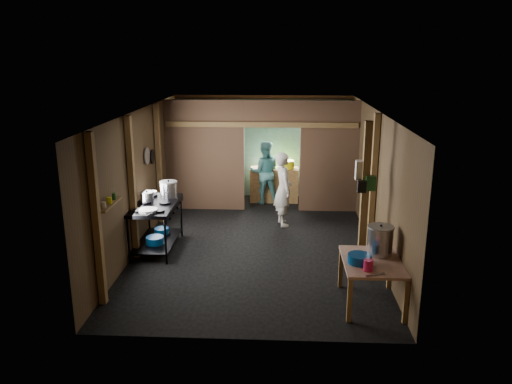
# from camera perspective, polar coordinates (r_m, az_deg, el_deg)

# --- Properties ---
(floor) EXTENTS (4.50, 7.00, 0.00)m
(floor) POSITION_cam_1_polar(r_m,az_deg,el_deg) (10.07, 0.06, -5.73)
(floor) COLOR black
(floor) RESTS_ON ground
(ceiling) EXTENTS (4.50, 7.00, 0.00)m
(ceiling) POSITION_cam_1_polar(r_m,az_deg,el_deg) (9.44, 0.06, 9.13)
(ceiling) COLOR black
(ceiling) RESTS_ON ground
(wall_back) EXTENTS (4.50, 0.00, 2.60)m
(wall_back) POSITION_cam_1_polar(r_m,az_deg,el_deg) (13.09, 0.83, 5.18)
(wall_back) COLOR #463722
(wall_back) RESTS_ON ground
(wall_front) EXTENTS (4.50, 0.00, 2.60)m
(wall_front) POSITION_cam_1_polar(r_m,az_deg,el_deg) (6.34, -1.54, -6.25)
(wall_front) COLOR #463722
(wall_front) RESTS_ON ground
(wall_left) EXTENTS (0.00, 7.00, 2.60)m
(wall_left) POSITION_cam_1_polar(r_m,az_deg,el_deg) (10.04, -12.88, 1.58)
(wall_left) COLOR #463722
(wall_left) RESTS_ON ground
(wall_right) EXTENTS (0.00, 7.00, 2.60)m
(wall_right) POSITION_cam_1_polar(r_m,az_deg,el_deg) (9.83, 13.28, 1.26)
(wall_right) COLOR #463722
(wall_right) RESTS_ON ground
(partition_left) EXTENTS (1.85, 0.10, 2.60)m
(partition_left) POSITION_cam_1_polar(r_m,az_deg,el_deg) (11.95, -5.78, 4.10)
(partition_left) COLOR brown
(partition_left) RESTS_ON floor
(partition_right) EXTENTS (1.35, 0.10, 2.60)m
(partition_right) POSITION_cam_1_polar(r_m,az_deg,el_deg) (11.86, 8.24, 3.93)
(partition_right) COLOR brown
(partition_right) RESTS_ON floor
(partition_header) EXTENTS (1.30, 0.10, 0.60)m
(partition_header) POSITION_cam_1_polar(r_m,az_deg,el_deg) (11.65, 1.85, 8.86)
(partition_header) COLOR brown
(partition_header) RESTS_ON wall_back
(turquoise_panel) EXTENTS (4.40, 0.06, 2.50)m
(turquoise_panel) POSITION_cam_1_polar(r_m,az_deg,el_deg) (13.04, 0.82, 4.92)
(turquoise_panel) COLOR #7CBDBB
(turquoise_panel) RESTS_ON wall_back
(back_counter) EXTENTS (1.20, 0.50, 0.85)m
(back_counter) POSITION_cam_1_polar(r_m,az_deg,el_deg) (12.74, 2.07, 0.85)
(back_counter) COLOR olive
(back_counter) RESTS_ON floor
(wall_clock) EXTENTS (0.20, 0.03, 0.20)m
(wall_clock) POSITION_cam_1_polar(r_m,az_deg,el_deg) (12.89, 1.95, 7.72)
(wall_clock) COLOR beige
(wall_clock) RESTS_ON wall_back
(post_left_a) EXTENTS (0.10, 0.12, 2.60)m
(post_left_a) POSITION_cam_1_polar(r_m,az_deg,el_deg) (7.64, -17.54, -3.15)
(post_left_a) COLOR olive
(post_left_a) RESTS_ON floor
(post_left_b) EXTENTS (0.10, 0.12, 2.60)m
(post_left_b) POSITION_cam_1_polar(r_m,az_deg,el_deg) (9.28, -13.77, 0.38)
(post_left_b) COLOR olive
(post_left_b) RESTS_ON floor
(post_left_c) EXTENTS (0.10, 0.12, 2.60)m
(post_left_c) POSITION_cam_1_polar(r_m,az_deg,el_deg) (11.15, -10.90, 3.07)
(post_left_c) COLOR olive
(post_left_c) RESTS_ON floor
(post_right) EXTENTS (0.10, 0.12, 2.60)m
(post_right) POSITION_cam_1_polar(r_m,az_deg,el_deg) (9.62, 13.08, 0.97)
(post_right) COLOR olive
(post_right) RESTS_ON floor
(post_free) EXTENTS (0.12, 0.12, 2.60)m
(post_free) POSITION_cam_1_polar(r_m,az_deg,el_deg) (8.52, 12.14, -0.86)
(post_free) COLOR olive
(post_free) RESTS_ON floor
(cross_beam) EXTENTS (4.40, 0.12, 0.12)m
(cross_beam) POSITION_cam_1_polar(r_m,az_deg,el_deg) (11.64, 0.60, 7.62)
(cross_beam) COLOR olive
(cross_beam) RESTS_ON wall_left
(pan_lid_big) EXTENTS (0.03, 0.34, 0.34)m
(pan_lid_big) POSITION_cam_1_polar(r_m,az_deg,el_deg) (10.33, -12.19, 4.00)
(pan_lid_big) COLOR gray
(pan_lid_big) RESTS_ON wall_left
(pan_lid_small) EXTENTS (0.03, 0.30, 0.30)m
(pan_lid_small) POSITION_cam_1_polar(r_m,az_deg,el_deg) (10.73, -11.62, 3.91)
(pan_lid_small) COLOR black
(pan_lid_small) RESTS_ON wall_left
(wall_shelf) EXTENTS (0.14, 0.80, 0.03)m
(wall_shelf) POSITION_cam_1_polar(r_m,az_deg,el_deg) (8.05, -16.19, -1.35)
(wall_shelf) COLOR olive
(wall_shelf) RESTS_ON wall_left
(jar_white) EXTENTS (0.07, 0.07, 0.10)m
(jar_white) POSITION_cam_1_polar(r_m,az_deg,el_deg) (7.81, -16.81, -1.43)
(jar_white) COLOR beige
(jar_white) RESTS_ON wall_shelf
(jar_yellow) EXTENTS (0.08, 0.08, 0.10)m
(jar_yellow) POSITION_cam_1_polar(r_m,az_deg,el_deg) (8.03, -16.22, -0.91)
(jar_yellow) COLOR #D3DB10
(jar_yellow) RESTS_ON wall_shelf
(jar_green) EXTENTS (0.06, 0.06, 0.10)m
(jar_green) POSITION_cam_1_polar(r_m,az_deg,el_deg) (8.23, -15.74, -0.48)
(jar_green) COLOR #1B5120
(jar_green) RESTS_ON wall_shelf
(bag_white) EXTENTS (0.22, 0.15, 0.32)m
(bag_white) POSITION_cam_1_polar(r_m,az_deg,el_deg) (8.47, 11.90, 2.42)
(bag_white) COLOR beige
(bag_white) RESTS_ON post_free
(bag_green) EXTENTS (0.16, 0.12, 0.24)m
(bag_green) POSITION_cam_1_polar(r_m,az_deg,el_deg) (8.40, 12.79, 0.99)
(bag_green) COLOR #1B5120
(bag_green) RESTS_ON post_free
(bag_black) EXTENTS (0.14, 0.10, 0.20)m
(bag_black) POSITION_cam_1_polar(r_m,az_deg,el_deg) (8.37, 11.84, 0.64)
(bag_black) COLOR black
(bag_black) RESTS_ON post_free
(gas_range) EXTENTS (0.79, 1.54, 0.91)m
(gas_range) POSITION_cam_1_polar(r_m,az_deg,el_deg) (9.79, -11.15, -3.84)
(gas_range) COLOR black
(gas_range) RESTS_ON floor
(prep_table) EXTENTS (0.86, 1.18, 0.70)m
(prep_table) POSITION_cam_1_polar(r_m,az_deg,el_deg) (7.82, 12.86, -9.89)
(prep_table) COLOR tan
(prep_table) RESTS_ON floor
(stove_pot_large) EXTENTS (0.41, 0.41, 0.34)m
(stove_pot_large) POSITION_cam_1_polar(r_m,az_deg,el_deg) (9.97, -9.81, 0.24)
(stove_pot_large) COLOR #B0B0BC
(stove_pot_large) RESTS_ON gas_range
(stove_pot_med) EXTENTS (0.29, 0.29, 0.23)m
(stove_pot_med) POSITION_cam_1_polar(r_m,az_deg,el_deg) (9.73, -12.20, -0.62)
(stove_pot_med) COLOR #B0B0BC
(stove_pot_med) RESTS_ON gas_range
(stove_saucepan) EXTENTS (0.22, 0.22, 0.11)m
(stove_saucepan) POSITION_cam_1_polar(r_m,az_deg,el_deg) (10.12, -11.59, -0.19)
(stove_saucepan) COLOR #B0B0BC
(stove_saucepan) RESTS_ON gas_range
(frying_pan) EXTENTS (0.52, 0.64, 0.08)m
(frying_pan) POSITION_cam_1_polar(r_m,az_deg,el_deg) (9.16, -12.07, -2.05)
(frying_pan) COLOR gray
(frying_pan) RESTS_ON gas_range
(blue_tub_front) EXTENTS (0.33, 0.33, 0.14)m
(blue_tub_front) POSITION_cam_1_polar(r_m,az_deg,el_deg) (9.70, -11.34, -5.36)
(blue_tub_front) COLOR navy
(blue_tub_front) RESTS_ON gas_range
(blue_tub_back) EXTENTS (0.29, 0.29, 0.12)m
(blue_tub_back) POSITION_cam_1_polar(r_m,az_deg,el_deg) (10.20, -10.60, -4.33)
(blue_tub_back) COLOR navy
(blue_tub_back) RESTS_ON gas_range
(stock_pot) EXTENTS (0.49, 0.49, 0.47)m
(stock_pot) POSITION_cam_1_polar(r_m,az_deg,el_deg) (7.85, 13.81, -5.39)
(stock_pot) COLOR #B0B0BC
(stock_pot) RESTS_ON prep_table
(wash_basin) EXTENTS (0.43, 0.43, 0.13)m
(wash_basin) POSITION_cam_1_polar(r_m,az_deg,el_deg) (7.53, 11.61, -7.39)
(wash_basin) COLOR navy
(wash_basin) RESTS_ON prep_table
(pink_bucket) EXTENTS (0.16, 0.16, 0.16)m
(pink_bucket) POSITION_cam_1_polar(r_m,az_deg,el_deg) (7.29, 12.56, -8.08)
(pink_bucket) COLOR #B61442
(pink_bucket) RESTS_ON prep_table
(knife) EXTENTS (0.29, 0.14, 0.01)m
(knife) POSITION_cam_1_polar(r_m,az_deg,el_deg) (7.21, 13.31, -9.07)
(knife) COLOR #B0B0BC
(knife) RESTS_ON prep_table
(yellow_tub) EXTENTS (0.36, 0.36, 0.20)m
(yellow_tub) POSITION_cam_1_polar(r_m,az_deg,el_deg) (12.62, 3.52, 3.14)
(yellow_tub) COLOR #D3DB10
(yellow_tub) RESTS_ON back_counter
(cook) EXTENTS (0.53, 0.67, 1.61)m
(cook) POSITION_cam_1_polar(r_m,az_deg,el_deg) (10.88, 3.08, 0.33)
(cook) COLOR beige
(cook) RESTS_ON floor
(worker_back) EXTENTS (0.80, 0.64, 1.56)m
(worker_back) POSITION_cam_1_polar(r_m,az_deg,el_deg) (12.48, 0.99, 2.23)
(worker_back) COLOR teal
(worker_back) RESTS_ON floor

